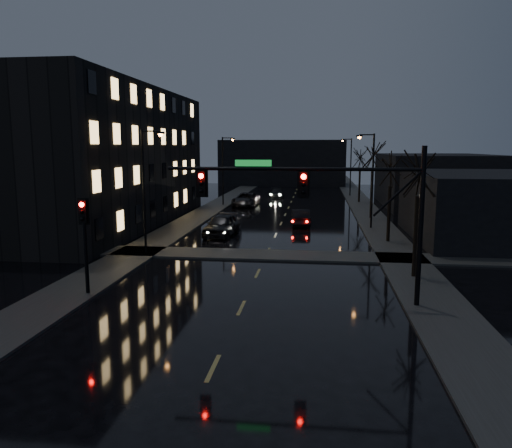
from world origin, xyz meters
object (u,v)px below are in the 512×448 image
(oncoming_car_a, at_px, (221,225))
(oncoming_car_d, at_px, (277,193))
(lead_car, at_px, (301,217))
(oncoming_car_c, at_px, (246,199))
(oncoming_car_b, at_px, (228,222))

(oncoming_car_a, relative_size, oncoming_car_d, 1.14)
(oncoming_car_d, height_order, lead_car, lead_car)
(oncoming_car_c, bearing_deg, lead_car, -60.26)
(oncoming_car_a, bearing_deg, oncoming_car_d, 91.33)
(oncoming_car_b, bearing_deg, oncoming_car_d, 86.97)
(oncoming_car_c, relative_size, oncoming_car_d, 1.28)
(oncoming_car_c, bearing_deg, oncoming_car_a, -84.36)
(oncoming_car_a, relative_size, oncoming_car_c, 0.89)
(oncoming_car_c, bearing_deg, oncoming_car_b, -83.71)
(oncoming_car_b, distance_m, oncoming_car_c, 17.45)
(oncoming_car_a, relative_size, lead_car, 1.15)
(oncoming_car_b, distance_m, oncoming_car_d, 27.27)
(oncoming_car_d, relative_size, lead_car, 1.01)
(oncoming_car_a, xyz_separation_m, oncoming_car_c, (-0.84, 19.56, -0.07))
(oncoming_car_a, relative_size, oncoming_car_b, 1.10)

